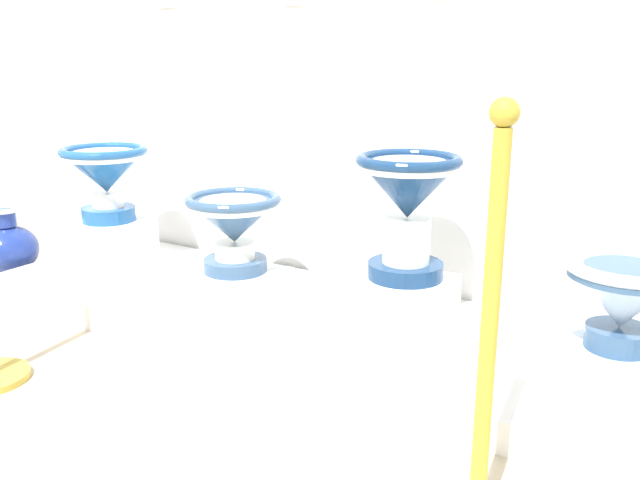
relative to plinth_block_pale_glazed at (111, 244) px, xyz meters
name	(u,v)px	position (x,y,z in m)	size (l,w,h in m)	color
display_platform	(311,323)	(1.15, 0.01, -0.17)	(3.06, 0.89, 0.11)	white
plinth_block_pale_glazed	(111,244)	(0.00, 0.00, 0.00)	(0.34, 0.30, 0.23)	white
antique_toilet_pale_glazed	(105,172)	(0.00, 0.00, 0.35)	(0.41, 0.41, 0.36)	#1F5493
plinth_block_tall_cobalt	(236,282)	(0.77, 0.00, -0.06)	(0.38, 0.35, 0.11)	white
antique_toilet_tall_cobalt	(234,221)	(0.77, 0.00, 0.21)	(0.40, 0.40, 0.33)	#345378
plinth_block_leftmost	(404,301)	(1.53, 0.07, -0.02)	(0.34, 0.30, 0.19)	white
antique_toilet_leftmost	(408,197)	(1.53, 0.07, 0.39)	(0.39, 0.39, 0.47)	navy
plinth_block_central_ornate	(613,372)	(2.30, 0.00, -0.09)	(0.33, 0.39, 0.06)	white
antique_toilet_central_ornate	(622,301)	(2.30, 0.00, 0.15)	(0.36, 0.36, 0.34)	silver
decorative_vase_spare	(9,249)	(-0.56, -0.18, -0.07)	(0.29, 0.29, 0.37)	white
stanchion_post_near_right	(483,412)	(2.12, -0.79, 0.10)	(0.24, 0.24, 1.03)	gold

